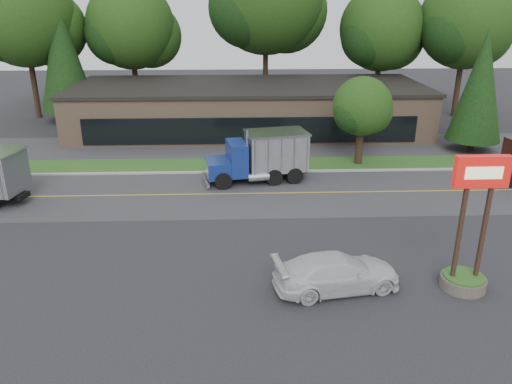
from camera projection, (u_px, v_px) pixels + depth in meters
ground at (221, 263)px, 23.54m from camera, size 140.00×140.00×0.00m
road at (225, 194)px, 31.93m from camera, size 60.00×8.00×0.02m
center_line at (225, 194)px, 31.93m from camera, size 60.00×0.12×0.01m
curb at (226, 173)px, 35.84m from camera, size 60.00×0.30×0.12m
grass_verge at (226, 165)px, 37.52m from camera, size 60.00×3.40×0.03m
far_parking at (227, 147)px, 42.18m from camera, size 60.00×7.00×0.02m
strip_mall at (249, 109)px, 47.12m from camera, size 32.00×12.00×4.00m
bilo_sign at (469, 246)px, 20.86m from camera, size 2.20×1.90×5.95m
tree_far_a at (26, 21)px, 49.27m from camera, size 10.63×10.01×15.16m
tree_far_b at (133, 29)px, 51.82m from camera, size 9.59×9.02×13.67m
tree_far_c at (268, 2)px, 51.40m from camera, size 12.54×11.80×17.88m
tree_far_d at (382, 33)px, 51.94m from camera, size 9.23×8.69×13.17m
tree_far_e at (467, 26)px, 50.10m from camera, size 10.09×9.49×14.39m
evergreen_left at (63, 55)px, 48.53m from camera, size 5.30×5.30×12.06m
evergreen_right at (480, 86)px, 39.12m from camera, size 4.25×4.25×9.67m
tree_verge at (363, 109)px, 36.43m from camera, size 4.58×4.31×6.53m
dump_truck_blue at (262, 155)px, 33.73m from camera, size 7.18×3.81×3.36m
rally_car at (337, 272)px, 21.23m from camera, size 5.76×3.16×1.58m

